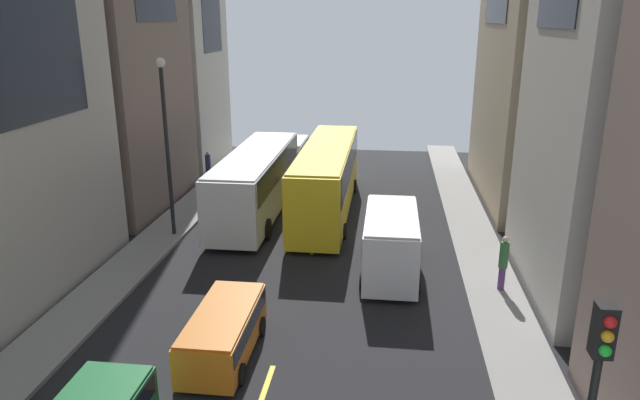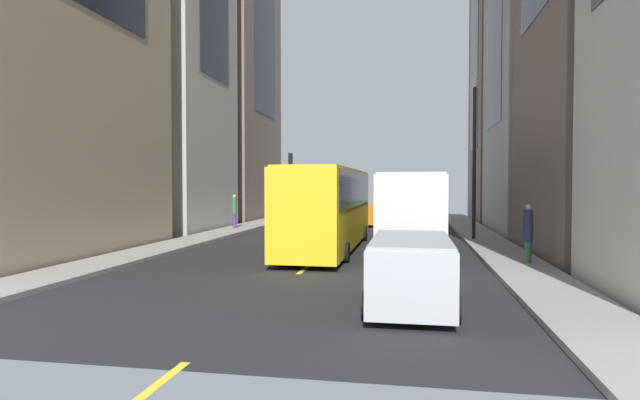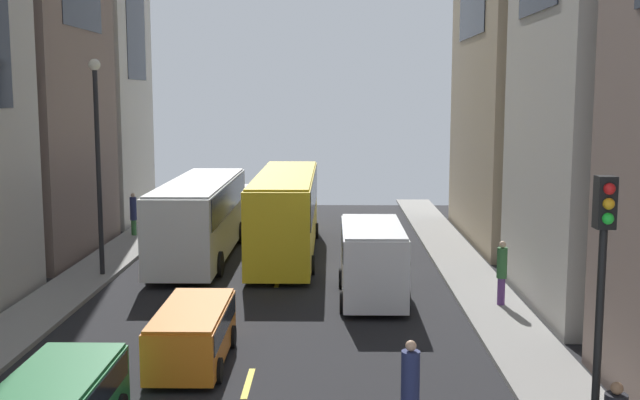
{
  "view_description": "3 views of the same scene",
  "coord_description": "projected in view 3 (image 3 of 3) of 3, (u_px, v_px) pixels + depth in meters",
  "views": [
    {
      "loc": [
        3.15,
        -24.01,
        9.86
      ],
      "look_at": [
        0.19,
        0.57,
        2.03
      ],
      "focal_mm": 32.23,
      "sensor_mm": 36.0,
      "label": 1
    },
    {
      "loc": [
        -3.62,
        27.86,
        2.91
      ],
      "look_at": [
        0.51,
        4.59,
        2.21
      ],
      "focal_mm": 29.11,
      "sensor_mm": 36.0,
      "label": 2
    },
    {
      "loc": [
        2.02,
        -28.64,
        6.96
      ],
      "look_at": [
        1.54,
        2.97,
        2.68
      ],
      "focal_mm": 43.81,
      "sensor_mm": 36.0,
      "label": 3
    }
  ],
  "objects": [
    {
      "name": "lane_stripe_4",
      "position": [
        300.0,
        204.0,
        50.15
      ],
      "size": [
        0.16,
        2.0,
        0.01
      ],
      "primitive_type": "cube",
      "color": "yellow",
      "rests_on": "ground"
    },
    {
      "name": "pedestrian_waiting_curb",
      "position": [
        133.0,
        213.0,
        37.95
      ],
      "size": [
        0.32,
        0.32,
        2.07
      ],
      "rotation": [
        0.0,
        0.0,
        4.65
      ],
      "color": "#336B38",
      "rests_on": "ground"
    },
    {
      "name": "delivery_van_white",
      "position": [
        372.0,
        256.0,
        26.48
      ],
      "size": [
        2.25,
        5.25,
        2.58
      ],
      "color": "white",
      "rests_on": "ground"
    },
    {
      "name": "traffic_light_near_corner",
      "position": [
        602.0,
        271.0,
        13.33
      ],
      "size": [
        0.32,
        0.44,
        5.45
      ],
      "color": "black",
      "rests_on": "ground"
    },
    {
      "name": "sidewalk_east",
      "position": [
        472.0,
        280.0,
        29.22
      ],
      "size": [
        2.12,
        44.0,
        0.15
      ],
      "primitive_type": "cube",
      "color": "gray",
      "rests_on": "ground"
    },
    {
      "name": "lane_stripe_2",
      "position": [
        278.0,
        281.0,
        29.34
      ],
      "size": [
        0.16,
        2.0,
        0.01
      ],
      "primitive_type": "cube",
      "color": "yellow",
      "rests_on": "ground"
    },
    {
      "name": "city_bus_white",
      "position": [
        200.0,
        212.0,
        33.18
      ],
      "size": [
        2.8,
        11.25,
        3.35
      ],
      "color": "silver",
      "rests_on": "ground"
    },
    {
      "name": "lane_stripe_3",
      "position": [
        292.0,
        232.0,
        39.75
      ],
      "size": [
        0.16,
        2.0,
        0.01
      ],
      "primitive_type": "cube",
      "color": "yellow",
      "rests_on": "ground"
    },
    {
      "name": "pedestrian_crossing_near",
      "position": [
        502.0,
        271.0,
        25.34
      ],
      "size": [
        0.33,
        0.33,
        2.11
      ],
      "rotation": [
        0.0,
        0.0,
        5.4
      ],
      "color": "#593372",
      "rests_on": "ground"
    },
    {
      "name": "sidewalk_west",
      "position": [
        85.0,
        278.0,
        29.44
      ],
      "size": [
        2.12,
        44.0,
        0.15
      ],
      "primitive_type": "cube",
      "color": "gray",
      "rests_on": "ground"
    },
    {
      "name": "car_silver_1",
      "position": [
        233.0,
        200.0,
        44.64
      ],
      "size": [
        2.03,
        4.19,
        1.66
      ],
      "color": "#B7BABF",
      "rests_on": "ground"
    },
    {
      "name": "ground_plane",
      "position": [
        278.0,
        281.0,
        29.34
      ],
      "size": [
        40.73,
        40.73,
        0.0
      ],
      "primitive_type": "plane",
      "color": "black"
    },
    {
      "name": "lane_stripe_1",
      "position": [
        248.0,
        383.0,
        18.94
      ],
      "size": [
        0.16,
        2.0,
        0.01
      ],
      "primitive_type": "cube",
      "color": "yellow",
      "rests_on": "ground"
    },
    {
      "name": "pedestrian_walking_far",
      "position": [
        410.0,
        395.0,
        15.04
      ],
      "size": [
        0.36,
        0.36,
        2.3
      ],
      "rotation": [
        0.0,
        0.0,
        6.11
      ],
      "color": "maroon",
      "rests_on": "ground"
    },
    {
      "name": "streetcar_yellow",
      "position": [
        286.0,
        207.0,
        33.92
      ],
      "size": [
        2.7,
        12.37,
        3.59
      ],
      "color": "yellow",
      "rests_on": "ground"
    },
    {
      "name": "car_orange_0",
      "position": [
        193.0,
        331.0,
        20.2
      ],
      "size": [
        1.88,
        4.3,
        1.5
      ],
      "color": "orange",
      "rests_on": "ground"
    },
    {
      "name": "streetlamp_near",
      "position": [
        98.0,
        146.0,
        29.18
      ],
      "size": [
        0.44,
        0.44,
        8.12
      ],
      "color": "black",
      "rests_on": "ground"
    }
  ]
}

